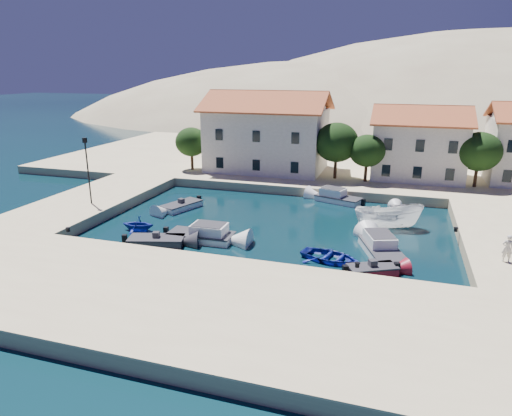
# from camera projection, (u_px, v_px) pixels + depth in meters

# --- Properties ---
(ground) EXTENTS (400.00, 400.00, 0.00)m
(ground) POSITION_uv_depth(u_px,v_px,m) (236.00, 271.00, 31.17)
(ground) COLOR black
(ground) RESTS_ON ground
(quay_south) EXTENTS (52.00, 12.00, 1.00)m
(quay_south) POSITION_uv_depth(u_px,v_px,m) (199.00, 305.00, 25.55)
(quay_south) COLOR #C9B289
(quay_south) RESTS_ON ground
(quay_west) EXTENTS (8.00, 20.00, 1.00)m
(quay_west) POSITION_uv_depth(u_px,v_px,m) (92.00, 202.00, 45.64)
(quay_west) COLOR #C9B289
(quay_west) RESTS_ON ground
(quay_north) EXTENTS (80.00, 36.00, 1.00)m
(quay_north) POSITION_uv_depth(u_px,v_px,m) (340.00, 162.00, 65.09)
(quay_north) COLOR #C9B289
(quay_north) RESTS_ON ground
(hills) EXTENTS (254.00, 176.00, 99.00)m
(hills) POSITION_uv_depth(u_px,v_px,m) (431.00, 190.00, 144.73)
(hills) COLOR gray
(hills) RESTS_ON ground
(building_left) EXTENTS (14.70, 9.45, 9.70)m
(building_left) POSITION_uv_depth(u_px,v_px,m) (267.00, 130.00, 56.71)
(building_left) COLOR beige
(building_left) RESTS_ON quay_north
(building_mid) EXTENTS (10.50, 8.40, 8.30)m
(building_mid) POSITION_uv_depth(u_px,v_px,m) (419.00, 141.00, 52.62)
(building_mid) COLOR beige
(building_mid) RESTS_ON quay_north
(trees) EXTENTS (37.30, 5.30, 6.45)m
(trees) POSITION_uv_depth(u_px,v_px,m) (350.00, 146.00, 51.67)
(trees) COLOR #382314
(trees) RESTS_ON quay_north
(lamppost) EXTENTS (0.35, 0.25, 6.22)m
(lamppost) POSITION_uv_depth(u_px,v_px,m) (87.00, 165.00, 42.14)
(lamppost) COLOR black
(lamppost) RESTS_ON quay_west
(bollards) EXTENTS (29.36, 9.56, 0.30)m
(bollards) POSITION_uv_depth(u_px,v_px,m) (290.00, 240.00, 33.55)
(bollards) COLOR black
(bollards) RESTS_ON ground
(motorboat_grey_sw) EXTENTS (4.64, 3.01, 1.25)m
(motorboat_grey_sw) POSITION_uv_depth(u_px,v_px,m) (157.00, 241.00, 35.71)
(motorboat_grey_sw) COLOR #343338
(motorboat_grey_sw) RESTS_ON ground
(cabin_cruiser_south) EXTENTS (5.33, 2.38, 1.60)m
(cabin_cruiser_south) POSITION_uv_depth(u_px,v_px,m) (201.00, 235.00, 36.60)
(cabin_cruiser_south) COLOR white
(cabin_cruiser_south) RESTS_ON ground
(rowboat_south) EXTENTS (4.94, 4.05, 0.89)m
(rowboat_south) POSITION_uv_depth(u_px,v_px,m) (330.00, 260.00, 32.82)
(rowboat_south) COLOR #1B2997
(rowboat_south) RESTS_ON ground
(motorboat_red_se) EXTENTS (3.56, 2.82, 1.25)m
(motorboat_red_se) POSITION_uv_depth(u_px,v_px,m) (372.00, 270.00, 30.50)
(motorboat_red_se) COLOR maroon
(motorboat_red_se) RESTS_ON ground
(cabin_cruiser_east) EXTENTS (3.96, 5.89, 1.60)m
(cabin_cruiser_east) POSITION_uv_depth(u_px,v_px,m) (382.00, 249.00, 33.63)
(cabin_cruiser_east) COLOR white
(cabin_cruiser_east) RESTS_ON ground
(boat_east) EXTENTS (6.28, 3.80, 2.27)m
(boat_east) POSITION_uv_depth(u_px,v_px,m) (388.00, 228.00, 39.50)
(boat_east) COLOR white
(boat_east) RESTS_ON ground
(motorboat_white_ne) EXTENTS (2.31, 3.52, 1.25)m
(motorboat_white_ne) POSITION_uv_depth(u_px,v_px,m) (402.00, 213.00, 42.70)
(motorboat_white_ne) COLOR white
(motorboat_white_ne) RESTS_ON ground
(rowboat_west) EXTENTS (3.02, 2.69, 1.45)m
(rowboat_west) POSITION_uv_depth(u_px,v_px,m) (139.00, 230.00, 38.99)
(rowboat_west) COLOR #1B2997
(rowboat_west) RESTS_ON ground
(motorboat_white_west) EXTENTS (3.19, 4.61, 1.25)m
(motorboat_white_west) POSITION_uv_depth(u_px,v_px,m) (181.00, 206.00, 44.88)
(motorboat_white_west) COLOR white
(motorboat_white_west) RESTS_ON ground
(cabin_cruiser_north) EXTENTS (5.07, 3.39, 1.60)m
(cabin_cruiser_north) POSITION_uv_depth(u_px,v_px,m) (338.00, 198.00, 47.10)
(cabin_cruiser_north) COLOR white
(cabin_cruiser_north) RESTS_ON ground
(pedestrian) EXTENTS (0.72, 0.51, 1.87)m
(pedestrian) POSITION_uv_depth(u_px,v_px,m) (507.00, 248.00, 29.89)
(pedestrian) COLOR beige
(pedestrian) RESTS_ON quay_east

